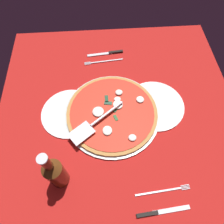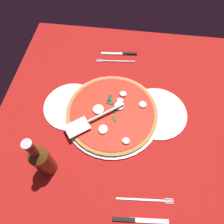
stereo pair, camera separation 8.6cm
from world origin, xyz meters
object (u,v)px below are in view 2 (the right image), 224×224
(pizza_server, at_px, (92,120))
(place_setting_far, at_px, (140,210))
(pizza, at_px, (112,112))
(beer_bottle, at_px, (42,160))
(dinner_plate_right, at_px, (72,106))
(place_setting_near, at_px, (119,58))
(dinner_plate_left, at_px, (157,113))

(pizza_server, relative_size, place_setting_far, 1.07)
(pizza, height_order, beer_bottle, beer_bottle)
(pizza_server, distance_m, place_setting_far, 0.37)
(dinner_plate_right, bearing_deg, pizza, 174.53)
(place_setting_near, bearing_deg, place_setting_far, 96.60)
(beer_bottle, bearing_deg, place_setting_far, 163.57)
(dinner_plate_left, xyz_separation_m, beer_bottle, (0.39, 0.28, 0.09))
(pizza_server, bearing_deg, place_setting_far, 88.67)
(place_setting_far, bearing_deg, pizza_server, 121.03)
(pizza, relative_size, pizza_server, 1.67)
(dinner_plate_left, height_order, place_setting_near, place_setting_near)
(dinner_plate_left, xyz_separation_m, pizza_server, (0.26, 0.08, 0.04))
(pizza, relative_size, place_setting_far, 1.79)
(dinner_plate_right, height_order, pizza_server, pizza_server)
(dinner_plate_left, bearing_deg, dinner_plate_right, 1.56)
(place_setting_near, bearing_deg, dinner_plate_left, 117.18)
(place_setting_far, bearing_deg, beer_bottle, 158.92)
(pizza, height_order, pizza_server, pizza_server)
(pizza, relative_size, place_setting_near, 1.80)
(pizza, bearing_deg, dinner_plate_left, -171.74)
(place_setting_far, height_order, beer_bottle, beer_bottle)
(dinner_plate_right, relative_size, beer_bottle, 0.99)
(pizza_server, bearing_deg, beer_bottle, 20.11)
(dinner_plate_left, xyz_separation_m, place_setting_far, (0.05, 0.38, -0.00))
(place_setting_near, xyz_separation_m, beer_bottle, (0.20, 0.58, 0.09))
(pizza, xyz_separation_m, beer_bottle, (0.20, 0.25, 0.07))
(place_setting_far, bearing_deg, dinner_plate_right, 125.93)
(dinner_plate_left, bearing_deg, beer_bottle, 35.84)
(pizza, xyz_separation_m, place_setting_far, (-0.14, 0.35, -0.02))
(dinner_plate_left, distance_m, place_setting_near, 0.36)
(pizza, height_order, place_setting_far, pizza)
(place_setting_far, bearing_deg, pizza, 106.79)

